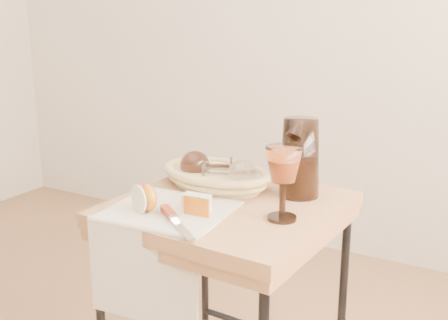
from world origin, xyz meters
The scene contains 10 objects.
side_table centered at (0.41, 0.44, 0.35)m, with size 0.55×0.55×0.70m, color brown, non-canonical shape.
tea_towel centered at (0.32, 0.31, 0.70)m, with size 0.30×0.27×0.01m, color silver.
bread_basket centered at (0.32, 0.54, 0.72)m, with size 0.30×0.21×0.05m, color #A07F43, non-canonical shape.
goblet_lying_a centered at (0.29, 0.55, 0.75)m, with size 0.14×0.09×0.09m, color #472A20, non-canonical shape.
goblet_lying_b centered at (0.36, 0.52, 0.75)m, with size 0.13×0.08×0.08m, color white, non-canonical shape.
pitcher centered at (0.55, 0.59, 0.80)m, with size 0.15×0.23×0.25m, color black, non-canonical shape.
wine_goblet centered at (0.59, 0.40, 0.79)m, with size 0.09×0.09×0.18m, color white, non-canonical shape.
apple_half centered at (0.28, 0.27, 0.74)m, with size 0.08×0.04×0.07m, color #BD0000.
apple_wedge centered at (0.39, 0.32, 0.73)m, with size 0.07×0.04×0.05m, color white.
table_knife centered at (0.39, 0.24, 0.71)m, with size 0.21×0.02×0.02m, color silver, non-canonical shape.
Camera 1 is at (1.10, -0.79, 1.20)m, focal length 45.28 mm.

